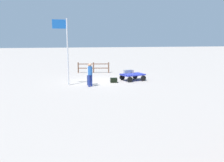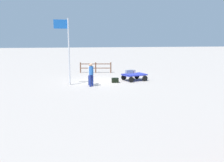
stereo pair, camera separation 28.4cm
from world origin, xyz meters
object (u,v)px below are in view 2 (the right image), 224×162
Objects in this scene: luggage_cart at (134,76)px; suitcase_navy at (129,72)px; worker_trailing at (91,73)px; worker_lead at (90,73)px; flagpole at (67,45)px; suitcase_olive at (132,71)px; suitcase_maroon at (115,80)px.

luggage_cart is 3.25× the size of suitcase_navy.
worker_lead is at bearing -86.42° from worker_trailing.
suitcase_navy is at bearing -163.30° from flagpole.
suitcase_olive is at bearing -150.09° from suitcase_navy.
suitcase_olive is 0.34× the size of worker_trailing.
suitcase_maroon is (1.69, 1.23, -0.50)m from suitcase_olive.
suitcase_maroon is at bearing -159.23° from worker_lead.
flagpole is (1.68, -0.29, 2.10)m from worker_lead.
suitcase_navy is at bearing -145.12° from worker_trailing.
luggage_cart is 3.88× the size of suitcase_maroon.
worker_trailing is at bearing 34.45° from suitcase_olive.
suitcase_navy is 0.38× the size of worker_trailing.
suitcase_navy is (0.34, 0.19, 0.02)m from suitcase_olive.
luggage_cart is 0.44× the size of flagpole.
luggage_cart is 4.16m from worker_trailing.
worker_trailing is 2.77m from flagpole.
flagpole is at bearing 16.70° from suitcase_navy.
suitcase_olive is 0.89× the size of suitcase_navy.
suitcase_olive is at bearing -143.88° from suitcase_maroon.
flagpole is (5.02, 1.51, 2.31)m from suitcase_navy.
suitcase_maroon is 2.47m from worker_trailing.
suitcase_navy reaches higher than luggage_cart.
suitcase_navy is 5.73m from flagpole.
luggage_cart is at bearing 89.77° from suitcase_olive.
worker_trailing is 0.35× the size of flagpole.
flagpole is (5.36, 1.11, 2.59)m from luggage_cart.
suitcase_olive is 0.36× the size of worker_lead.
flagpole reaches higher than worker_trailing.
flagpole is at bearing 11.74° from luggage_cart.
worker_trailing is (1.96, 1.27, 0.81)m from suitcase_maroon.
worker_trailing reaches higher than worker_lead.
suitcase_navy is 4.05m from worker_trailing.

